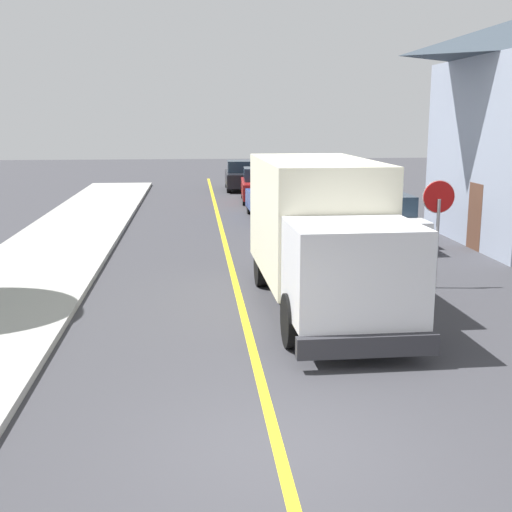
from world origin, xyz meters
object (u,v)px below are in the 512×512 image
Objects in this scene: parked_car_furthest at (241,176)px; parked_van_across at (384,221)px; box_truck at (321,228)px; parked_car_near at (307,225)px; parked_car_mid at (272,199)px; parked_car_far at (260,186)px; stop_sign at (438,213)px.

parked_car_furthest and parked_van_across have the same top height.
box_truck reaches higher than parked_car_near.
parked_car_furthest is (-0.48, 11.18, 0.00)m from parked_car_mid.
parked_car_far is at bearing 89.56° from parked_car_mid.
parked_car_furthest is (0.02, 24.30, -0.97)m from box_truck.
stop_sign reaches higher than parked_car_near.
parked_car_furthest is (-0.52, 5.54, 0.00)m from parked_car_far.
stop_sign is at bearing -77.42° from parked_car_mid.
parked_van_across is at bearing -78.71° from parked_car_furthest.
box_truck reaches higher than stop_sign.
stop_sign reaches higher than parked_van_across.
box_truck reaches higher than parked_car_mid.
parked_car_far is 1.02× the size of parked_van_across.
parked_car_near is 1.01× the size of parked_car_furthest.
stop_sign reaches higher than parked_car_far.
parked_car_mid and parked_car_furthest have the same top height.
parked_van_across is at bearing -75.99° from parked_car_far.
parked_car_near is 6.71m from parked_car_mid.
parked_van_across is at bearing 13.20° from parked_car_near.
parked_car_furthest is at bearing 95.38° from parked_car_far.
stop_sign is (3.11, -22.96, 1.06)m from parked_car_furthest.
parked_car_far is (0.54, 18.76, -0.97)m from box_truck.
stop_sign is (2.33, -5.07, 1.06)m from parked_car_near.
box_truck is 3.41m from stop_sign.
box_truck is 1.62× the size of parked_car_mid.
parked_car_near is at bearing -88.81° from parked_car_far.
parked_car_mid and parked_car_far have the same top height.
parked_car_near is at bearing 82.90° from box_truck.
parked_car_far is at bearing 91.19° from parked_car_near.
parked_car_mid is at bearing 87.82° from box_truck.
parked_van_across is 5.80m from stop_sign.
parked_van_across is 1.66× the size of stop_sign.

